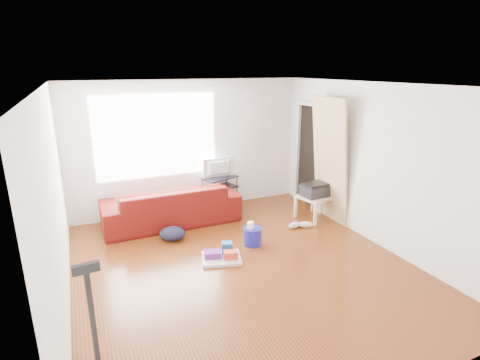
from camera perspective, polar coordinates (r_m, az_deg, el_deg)
name	(u,v)px	position (r m, az deg, el deg)	size (l,w,h in m)	color
room	(244,178)	(5.10, 0.54, 0.23)	(4.51, 5.01, 2.51)	#542907
sofa	(172,222)	(6.95, -10.29, -6.38)	(2.39, 0.93, 0.70)	#5E0A01
tv_stand	(220,193)	(7.36, -3.05, -1.97)	(0.75, 0.57, 0.66)	black
tv	(220,168)	(7.21, -3.11, 1.83)	(0.62, 0.08, 0.36)	black
side_table	(315,199)	(7.06, 11.30, -2.91)	(0.64, 0.64, 0.43)	beige
printer	(315,190)	(7.00, 11.39, -1.44)	(0.50, 0.40, 0.25)	black
bucket	(253,244)	(6.05, 1.93, -9.76)	(0.28, 0.28, 0.28)	#1D1E98
toilet_paper	(251,233)	(5.97, 1.62, -8.13)	(0.11, 0.11, 0.10)	white
cleaning_tray	(222,255)	(5.60, -2.77, -11.39)	(0.66, 0.58, 0.20)	silver
backpack	(173,240)	(6.28, -10.21, -9.00)	(0.41, 0.33, 0.23)	black
sneakers	(300,225)	(6.70, 9.13, -6.76)	(0.48, 0.24, 0.11)	silver
door_panel	(326,219)	(7.19, 12.91, -5.75)	(0.04, 0.90, 2.24)	tan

